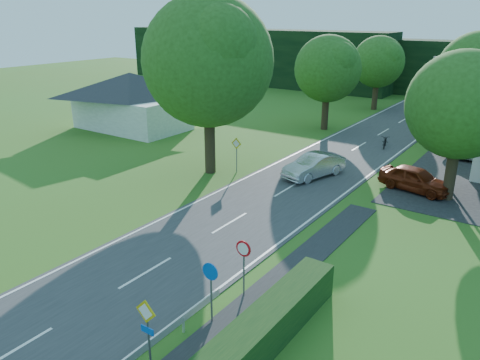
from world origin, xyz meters
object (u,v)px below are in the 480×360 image
Objects in this scene: streetlight at (458,118)px; parked_car_red at (416,179)px; parked_car_silver_a at (476,151)px; motorcycle at (385,141)px; moving_car at (314,166)px.

streetlight is 4.33m from parked_car_red.
parked_car_silver_a is (1.96, 8.72, 0.03)m from parked_car_red.
motorcycle is 9.92m from parked_car_red.
parked_car_silver_a reaches higher than parked_car_red.
moving_car is 12.88m from parked_car_silver_a.
streetlight is 10.17m from motorcycle.
motorcycle is 0.41× the size of parked_car_silver_a.
parked_car_red is at bearing -131.51° from streetlight.
parked_car_silver_a is at bearing -1.52° from parked_car_red.
streetlight is 1.73× the size of moving_car.
streetlight is 1.70× the size of parked_car_silver_a.
parked_car_red is (6.24, 1.21, -0.01)m from moving_car.
parked_car_silver_a is (8.21, 9.93, 0.02)m from moving_car.
parked_car_silver_a is at bearing -13.74° from motorcycle.
parked_car_silver_a is at bearing 67.06° from moving_car.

